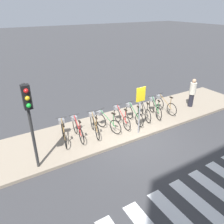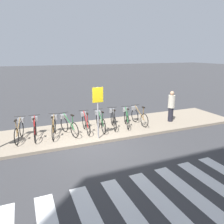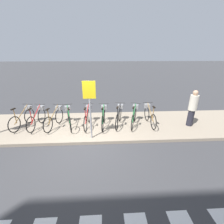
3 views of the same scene
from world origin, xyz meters
The scene contains 14 objects.
ground_plane centered at (0.00, 0.00, 0.00)m, with size 120.00×120.00×0.00m, color #38383A.
sidewalk centered at (0.00, 1.43, 0.06)m, with size 15.60×2.87×0.12m.
parked_bicycle_0 centered at (-2.74, 1.46, 0.55)m, with size 0.51×1.54×0.97m.
parked_bicycle_1 centered at (-2.13, 1.42, 0.55)m, with size 0.46×1.57×0.97m.
parked_bicycle_2 centered at (-1.37, 1.35, 0.55)m, with size 0.52×1.54×0.97m.
parked_bicycle_3 centered at (-0.77, 1.33, 0.55)m, with size 0.60×1.52×0.97m.
parked_bicycle_4 centered at (0.03, 1.36, 0.55)m, with size 0.46×1.57×0.97m.
parked_bicycle_5 centered at (0.72, 1.33, 0.55)m, with size 0.46×1.57×0.97m.
parked_bicycle_6 centered at (1.41, 1.42, 0.55)m, with size 0.55×1.53×0.97m.
parked_bicycle_7 centered at (2.08, 1.35, 0.55)m, with size 0.63×1.50×0.97m.
parked_bicycle_8 centered at (2.78, 1.40, 0.55)m, with size 0.46×1.57×0.97m.
pedestrian centered at (4.53, 1.12, 0.95)m, with size 0.34×0.34×1.59m.
traffic_light centered at (-4.08, 0.23, 2.33)m, with size 0.24×0.40×3.06m.
sign_post centered at (0.27, 0.29, 1.59)m, with size 0.44×0.07×2.15m.
Camera 1 is at (-4.99, -6.20, 5.22)m, focal length 35.00 mm.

